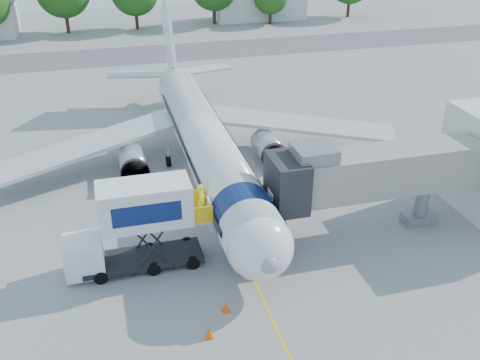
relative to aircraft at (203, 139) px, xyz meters
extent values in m
plane|color=gray|center=(0.00, -4.12, -2.95)|extent=(160.00, 160.00, 0.00)
cube|color=yellow|center=(0.00, -4.12, -2.94)|extent=(0.15, 70.00, 0.01)
cube|color=#59595B|center=(0.00, 37.88, -2.94)|extent=(120.00, 10.00, 0.01)
cylinder|color=silver|center=(0.00, -1.12, 0.05)|extent=(3.70, 28.00, 3.70)
sphere|color=silver|center=(0.00, -15.12, 0.05)|extent=(3.70, 3.70, 3.70)
sphere|color=gray|center=(0.00, -16.67, 0.05)|extent=(1.10, 1.10, 1.10)
cone|color=silver|center=(0.00, 15.88, 0.05)|extent=(3.70, 6.00, 3.70)
cube|color=silver|center=(0.00, 16.88, 4.25)|extent=(0.35, 7.26, 8.29)
cube|color=#B5B8BA|center=(9.00, 2.38, -0.65)|extent=(16.17, 9.32, 1.42)
cube|color=#B5B8BA|center=(-9.00, 2.38, -0.65)|extent=(16.17, 9.32, 1.42)
cylinder|color=#999BA0|center=(5.50, 0.38, -1.65)|extent=(2.10, 3.60, 2.10)
cylinder|color=#999BA0|center=(-5.50, 0.38, -1.65)|extent=(2.10, 3.60, 2.10)
cube|color=black|center=(0.00, -15.42, 0.50)|extent=(2.60, 1.39, 0.81)
cylinder|color=#0B1B52|center=(0.00, -12.12, 0.05)|extent=(3.73, 2.00, 3.73)
cylinder|color=silver|center=(0.00, -13.62, -2.20)|extent=(0.16, 0.16, 1.50)
cylinder|color=black|center=(0.00, -13.62, -2.63)|extent=(0.25, 0.64, 0.64)
cylinder|color=black|center=(2.60, 1.88, -2.50)|extent=(0.35, 0.90, 0.90)
cylinder|color=black|center=(-2.60, 1.88, -2.50)|extent=(0.35, 0.90, 0.90)
cube|color=gray|center=(9.00, -11.12, 1.45)|extent=(13.60, 2.60, 2.80)
cube|color=black|center=(2.90, -11.12, 1.45)|extent=(2.00, 3.20, 3.20)
cube|color=slate|center=(4.50, -11.12, 3.25)|extent=(2.40, 2.40, 0.80)
cylinder|color=slate|center=(12.50, -11.12, -1.45)|extent=(0.90, 0.90, 3.00)
cube|color=slate|center=(12.50, -11.12, -2.60)|extent=(2.20, 1.20, 0.70)
cylinder|color=black|center=(11.60, -11.12, -2.60)|extent=(0.30, 0.70, 0.70)
cylinder|color=black|center=(13.40, -11.12, -2.60)|extent=(0.30, 0.70, 0.70)
cube|color=black|center=(-6.00, -11.12, -2.40)|extent=(7.00, 2.30, 0.35)
cube|color=silver|center=(-9.30, -11.12, -1.60)|extent=(2.20, 2.20, 2.10)
cube|color=black|center=(-9.30, -11.12, -1.15)|extent=(1.90, 2.10, 0.70)
cube|color=silver|center=(-5.60, -11.12, 1.30)|extent=(5.20, 2.40, 2.50)
cube|color=#0B1B52|center=(-5.60, -12.34, 1.30)|extent=(3.80, 0.04, 1.20)
cube|color=silver|center=(-2.45, -11.12, 0.10)|extent=(1.10, 2.20, 0.10)
cube|color=#FFB90D|center=(-2.45, -12.17, 0.65)|extent=(1.10, 0.06, 1.10)
cube|color=#FFB90D|center=(-2.45, -10.07, 0.65)|extent=(1.10, 0.06, 1.10)
cylinder|color=black|center=(-3.20, -12.17, -2.55)|extent=(0.80, 0.25, 0.80)
cylinder|color=black|center=(-3.20, -10.07, -2.55)|extent=(0.80, 0.25, 0.80)
cylinder|color=black|center=(-8.50, -12.17, -2.55)|extent=(0.80, 0.25, 0.80)
cylinder|color=black|center=(-8.50, -10.07, -2.55)|extent=(0.80, 0.25, 0.80)
imported|color=#DCFF1A|center=(-2.33, -11.12, 1.11)|extent=(0.54, 0.75, 1.91)
cone|color=#EF500C|center=(-2.20, -16.29, -2.60)|extent=(0.43, 0.43, 0.69)
cube|color=#EF500C|center=(-2.20, -16.29, -2.93)|extent=(0.39, 0.39, 0.04)
cone|color=#EF500C|center=(-3.43, -17.94, -2.61)|extent=(0.43, 0.43, 0.68)
cube|color=#EF500C|center=(-3.43, -17.94, -2.93)|extent=(0.39, 0.39, 0.04)
cube|color=silver|center=(22.00, 57.88, -0.45)|extent=(16.00, 7.00, 5.00)
cylinder|color=#382314|center=(-11.26, 54.83, -1.02)|extent=(0.56, 0.56, 3.86)
cylinder|color=#382314|center=(-0.15, 54.73, -1.20)|extent=(0.56, 0.56, 3.50)
cylinder|color=#382314|center=(13.24, 55.38, -1.13)|extent=(0.56, 0.56, 3.64)
cylinder|color=#382314|center=(22.64, 53.06, -1.64)|extent=(0.56, 0.56, 2.62)
cylinder|color=#382314|center=(38.44, 55.26, -1.09)|extent=(0.56, 0.56, 3.72)
camera|label=1|loc=(-7.14, -37.64, 16.60)|focal=40.00mm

